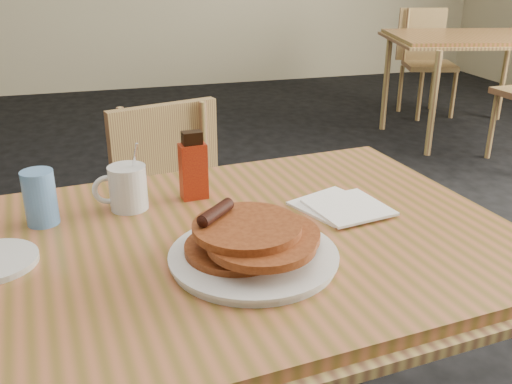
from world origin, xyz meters
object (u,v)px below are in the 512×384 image
coffee_mug (127,187)px  blue_tumbler (40,198)px  chair_neighbor_far (425,52)px  chair_main_far (172,210)px  pancake_plate (253,247)px  neighbor_table (479,41)px  main_table (218,257)px  syrup_bottle (193,168)px

coffee_mug → blue_tumbler: (-0.18, -0.03, 0.01)m
chair_neighbor_far → blue_tumbler: 4.26m
chair_main_far → pancake_plate: 0.89m
neighbor_table → chair_main_far: (-2.50, -1.86, -0.22)m
coffee_mug → blue_tumbler: coffee_mug is taller
main_table → coffee_mug: size_ratio=8.49×
neighbor_table → blue_tumbler: bearing=-139.6°
coffee_mug → pancake_plate: bearing=-64.0°
blue_tumbler → syrup_bottle: bearing=8.3°
main_table → chair_neighbor_far: chair_neighbor_far is taller
neighbor_table → chair_main_far: chair_main_far is taller
chair_main_far → pancake_plate: bearing=-102.4°
chair_neighbor_far → pancake_plate: 4.23m
main_table → chair_main_far: size_ratio=1.61×
main_table → syrup_bottle: syrup_bottle is taller
pancake_plate → syrup_bottle: (-0.05, 0.33, 0.04)m
neighbor_table → coffee_mug: size_ratio=9.09×
main_table → chair_main_far: chair_main_far is taller
chair_neighbor_far → coffee_mug: coffee_mug is taller
chair_neighbor_far → main_table: bearing=-109.2°
chair_main_far → chair_neighbor_far: size_ratio=0.95×
syrup_bottle → neighbor_table: bearing=38.3°
main_table → chair_neighbor_far: 4.17m
pancake_plate → coffee_mug: 0.37m
neighbor_table → pancake_plate: 3.65m
neighbor_table → coffee_mug: (-2.66, -2.39, 0.09)m
neighbor_table → syrup_bottle: 3.45m
main_table → pancake_plate: pancake_plate is taller
coffee_mug → syrup_bottle: syrup_bottle is taller
pancake_plate → chair_main_far: bearing=93.0°
chair_neighbor_far → chair_main_far: bearing=-116.3°
main_table → chair_main_far: 0.76m
coffee_mug → syrup_bottle: bearing=-0.2°
pancake_plate → coffee_mug: (-0.21, 0.31, 0.02)m
main_table → pancake_plate: size_ratio=4.23×
neighbor_table → chair_neighbor_far: (0.03, 0.72, -0.19)m
blue_tumbler → pancake_plate: bearing=-36.2°
neighbor_table → blue_tumbler: 3.73m
chair_neighbor_far → syrup_bottle: size_ratio=5.37×
neighbor_table → blue_tumbler: blue_tumbler is taller
coffee_mug → neighbor_table: bearing=34.4°
main_table → pancake_plate: bearing=-67.3°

